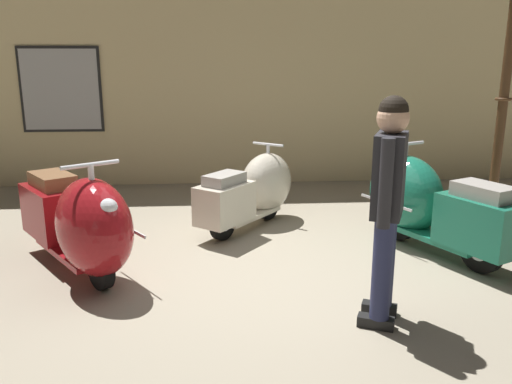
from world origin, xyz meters
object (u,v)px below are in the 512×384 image
Objects in this scene: scooter_0 at (81,223)px; scooter_2 at (426,203)px; lamppost at (503,105)px; scooter_1 at (255,190)px; visitor_1 at (388,196)px.

scooter_2 is at bearing 62.17° from scooter_0.
scooter_0 is 4.82m from lamppost.
scooter_1 is 0.83× the size of scooter_2.
scooter_2 is 0.65× the size of lamppost.
visitor_1 is (-2.07, -2.26, -0.46)m from lamppost.
scooter_0 is 2.21m from scooter_1.
scooter_0 reaches higher than scooter_1.
visitor_1 reaches higher than scooter_1.
scooter_2 is 1.08× the size of visitor_1.
scooter_1 is 3.05m from lamppost.
lamppost is at bearing -82.68° from scooter_2.
scooter_2 is at bearing -146.90° from lamppost.
scooter_2 is 1.85m from visitor_1.
scooter_1 is at bearing -48.35° from visitor_1.
scooter_1 is at bearing 94.36° from scooter_0.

